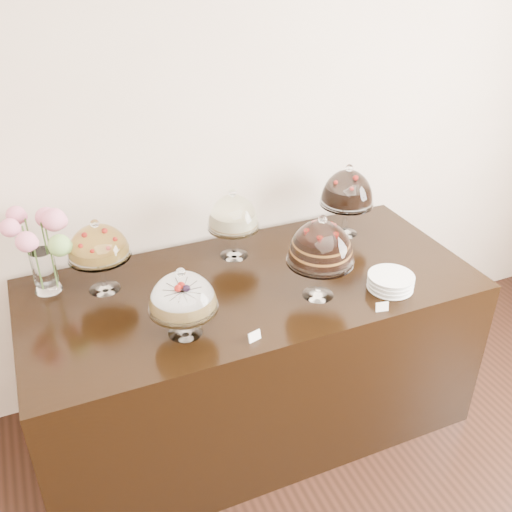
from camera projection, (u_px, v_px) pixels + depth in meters
name	position (u px, v px, depth m)	size (l,w,h in m)	color
wall_back	(213.00, 130.00, 2.92)	(5.00, 0.04, 3.00)	beige
display_counter	(252.00, 354.00, 3.01)	(2.20, 1.00, 0.90)	black
cake_stand_sugar_sponge	(183.00, 295.00, 2.35)	(0.29, 0.29, 0.32)	white
cake_stand_choco_layer	(321.00, 245.00, 2.56)	(0.31, 0.31, 0.42)	white
cake_stand_cheesecake	(233.00, 215.00, 2.89)	(0.27, 0.27, 0.38)	white
cake_stand_dark_choco	(347.00, 190.00, 3.09)	(0.29, 0.29, 0.41)	white
cake_stand_fruit_tart	(98.00, 245.00, 2.61)	(0.29, 0.29, 0.37)	white
flower_vase	(41.00, 242.00, 2.60)	(0.29, 0.31, 0.41)	white
plate_stack	(391.00, 282.00, 2.72)	(0.21, 0.21, 0.07)	white
price_card_left	(254.00, 336.00, 2.39)	(0.06, 0.01, 0.04)	white
price_card_right	(382.00, 307.00, 2.57)	(0.06, 0.01, 0.04)	white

